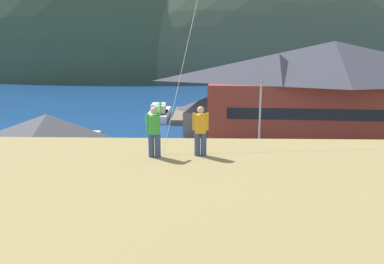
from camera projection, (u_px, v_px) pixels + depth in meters
The scene contains 20 objects.
ground_plane at pixel (203, 225), 22.32m from camera, with size 600.00×600.00×0.00m, color #66604C.
parking_lot_pad at pixel (203, 192), 27.19m from camera, with size 40.00×20.00×0.10m, color slate.
bay_water at pixel (204, 95), 80.86m from camera, with size 360.00×84.00×0.03m, color navy.
far_hill_west_ridge at pixel (109, 75), 136.41m from camera, with size 118.08×67.46×86.87m, color #334733.
far_hill_east_peak at pixel (242, 76), 132.18m from camera, with size 114.58×58.96×48.93m, color #42513D.
far_hill_center_saddle at pixel (246, 77), 127.66m from camera, with size 109.57×55.16×73.40m, color #42513D.
harbor_lodge at pixel (332, 87), 42.52m from camera, with size 28.92×12.64×10.57m.
storage_shed_near_lot at pixel (49, 145), 29.65m from camera, with size 7.33×5.83×5.07m.
storage_shed_waterside at pixel (210, 114), 45.01m from camera, with size 6.51×5.85×4.41m.
wharf_dock at pixel (185, 115), 55.41m from camera, with size 3.20×11.06×0.70m.
moored_boat_wharfside at pixel (161, 115), 53.38m from camera, with size 2.20×6.13×2.16m.
moored_boat_outer_mooring at pixel (208, 113), 55.36m from camera, with size 2.34×5.99×2.16m.
moored_boat_inner_slip at pixel (159, 113), 55.16m from camera, with size 2.77×8.28×2.16m.
parked_car_mid_row_far at pixel (374, 210), 21.74m from camera, with size 4.23×2.11×1.82m.
parked_car_mid_row_near at pixel (215, 173), 28.04m from camera, with size 4.30×2.26×1.82m.
parked_car_front_row_silver at pixel (172, 202), 22.92m from camera, with size 4.22×2.10×1.82m.
parked_car_front_row_end at pixel (62, 199), 23.32m from camera, with size 4.27×2.19×1.82m.
parking_light_pole at pixel (260, 119), 31.56m from camera, with size 0.24×0.78×7.26m.
person_kite_flyer at pixel (154, 130), 13.24m from camera, with size 0.51×0.67×1.86m.
person_companion at pixel (201, 129), 13.40m from camera, with size 0.55×0.40×1.74m.
Camera 1 is at (-0.03, -20.64, 10.07)m, focal length 36.36 mm.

